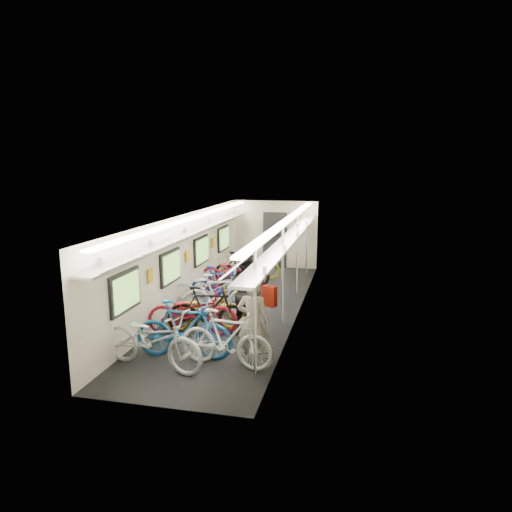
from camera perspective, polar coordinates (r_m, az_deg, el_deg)
The scene contains 16 objects.
train_car_shell at distance 12.24m, azimuth -2.82°, elevation 1.95°, with size 10.00×10.00×10.00m.
bicycle_0 at distance 8.58m, azimuth -12.79°, elevation -10.10°, with size 0.74×2.12×1.11m, color silver.
bicycle_1 at distance 8.86m, azimuth -9.02°, elevation -9.10°, with size 0.54×1.92×1.15m, color #19589B.
bicycle_2 at distance 10.04m, azimuth -7.95°, elevation -6.98°, with size 0.68×1.96×1.03m, color maroon.
bicycle_3 at distance 9.98m, azimuth -6.01°, elevation -6.84°, with size 0.51×1.82×1.10m, color black.
bicycle_4 at distance 10.30m, azimuth -6.48°, elevation -6.74°, with size 0.62×1.78×0.94m, color orange.
bicycle_5 at distance 11.12m, azimuth -4.60°, elevation -4.94°, with size 0.51×1.80×1.08m, color white.
bicycle_6 at distance 11.58m, azimuth -5.53°, elevation -4.11°, with size 0.76×2.19×1.15m, color silver.
bicycle_7 at distance 12.03m, azimuth -4.39°, elevation -3.75°, with size 0.50×1.75×1.05m, color navy.
bicycle_8 at distance 13.63m, azimuth -2.93°, elevation -1.94°, with size 0.69×1.99×1.05m, color maroon.
bicycle_9 at distance 13.88m, azimuth -1.81°, elevation -1.65°, with size 0.50×1.77×1.06m, color black.
bicycle_10 at distance 14.91m, azimuth -0.29°, elevation -1.02°, with size 0.61×1.74×0.91m, color gold.
bicycle_11 at distance 8.44m, azimuth -3.77°, elevation -10.29°, with size 0.51×1.81×1.09m, color silver.
passenger_near at distance 8.45m, azimuth -0.37°, elevation -8.23°, with size 0.60×0.39×1.65m, color gray.
passenger_mid at distance 10.13m, azimuth -1.29°, elevation -4.51°, with size 0.86×0.67×1.77m, color black.
backpack at distance 8.42m, azimuth 1.69°, elevation -5.02°, with size 0.26×0.14×0.38m, color red.
Camera 1 is at (2.86, -10.92, 3.66)m, focal length 32.00 mm.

